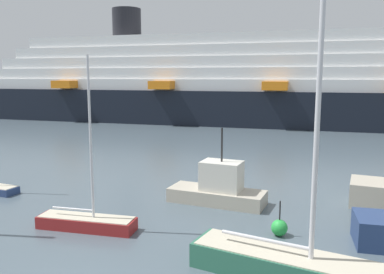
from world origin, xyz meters
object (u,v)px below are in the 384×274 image
(cruise_ship, at_px, (225,85))
(sailboat_3, at_px, (87,221))
(channel_buoy_1, at_px, (279,228))
(sailboat_5, at_px, (294,263))
(fishing_boat_0, at_px, (219,188))

(cruise_ship, bearing_deg, sailboat_3, -86.38)
(channel_buoy_1, bearing_deg, sailboat_5, -82.00)
(sailboat_3, bearing_deg, cruise_ship, 90.52)
(channel_buoy_1, bearing_deg, cruise_ship, 101.87)
(sailboat_3, distance_m, channel_buoy_1, 8.69)
(sailboat_5, xyz_separation_m, cruise_ship, (-9.43, 46.14, 4.95))
(channel_buoy_1, bearing_deg, sailboat_3, -171.64)
(sailboat_3, height_order, fishing_boat_0, sailboat_3)
(fishing_boat_0, relative_size, channel_buoy_1, 3.49)
(fishing_boat_0, bearing_deg, cruise_ship, 107.92)
(fishing_boat_0, height_order, channel_buoy_1, fishing_boat_0)
(sailboat_3, distance_m, fishing_boat_0, 7.34)
(fishing_boat_0, bearing_deg, sailboat_3, -125.98)
(sailboat_3, bearing_deg, channel_buoy_1, 8.49)
(channel_buoy_1, xyz_separation_m, cruise_ship, (-8.89, 42.29, 5.20))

